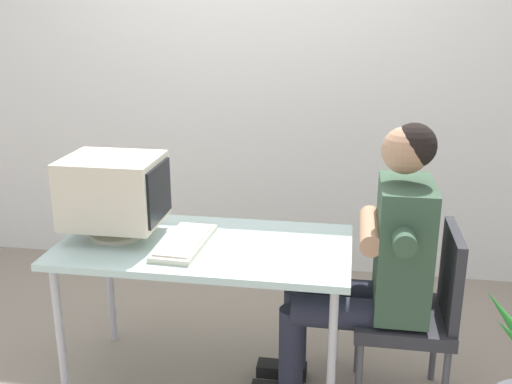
{
  "coord_description": "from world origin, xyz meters",
  "views": [
    {
      "loc": [
        0.62,
        -2.37,
        1.73
      ],
      "look_at": [
        0.23,
        0.0,
        0.96
      ],
      "focal_mm": 41.73,
      "sensor_mm": 36.0,
      "label": 1
    }
  ],
  "objects_px": {
    "keyboard": "(184,242)",
    "crt_monitor": "(114,191)",
    "desk": "(205,255)",
    "person_seated": "(375,260)",
    "office_chair": "(418,308)"
  },
  "relations": [
    {
      "from": "keyboard",
      "to": "crt_monitor",
      "type": "bearing_deg",
      "value": 170.81
    },
    {
      "from": "keyboard",
      "to": "desk",
      "type": "bearing_deg",
      "value": 25.88
    },
    {
      "from": "keyboard",
      "to": "person_seated",
      "type": "distance_m",
      "value": 0.83
    },
    {
      "from": "person_seated",
      "to": "office_chair",
      "type": "bearing_deg",
      "value": 0.0
    },
    {
      "from": "crt_monitor",
      "to": "keyboard",
      "type": "distance_m",
      "value": 0.39
    },
    {
      "from": "person_seated",
      "to": "desk",
      "type": "bearing_deg",
      "value": -179.08
    },
    {
      "from": "keyboard",
      "to": "office_chair",
      "type": "relative_size",
      "value": 0.52
    },
    {
      "from": "desk",
      "to": "person_seated",
      "type": "distance_m",
      "value": 0.74
    },
    {
      "from": "desk",
      "to": "keyboard",
      "type": "bearing_deg",
      "value": -154.12
    },
    {
      "from": "crt_monitor",
      "to": "person_seated",
      "type": "xyz_separation_m",
      "value": [
        1.16,
        -0.0,
        -0.25
      ]
    },
    {
      "from": "office_chair",
      "to": "person_seated",
      "type": "distance_m",
      "value": 0.29
    },
    {
      "from": "desk",
      "to": "keyboard",
      "type": "relative_size",
      "value": 2.96
    },
    {
      "from": "desk",
      "to": "crt_monitor",
      "type": "distance_m",
      "value": 0.49
    },
    {
      "from": "office_chair",
      "to": "keyboard",
      "type": "bearing_deg",
      "value": -177.12
    },
    {
      "from": "crt_monitor",
      "to": "office_chair",
      "type": "bearing_deg",
      "value": -0.08
    }
  ]
}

